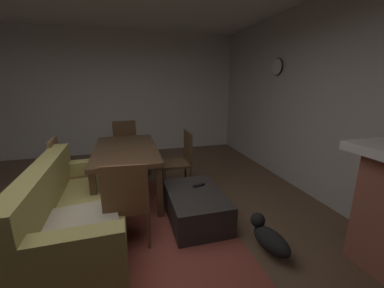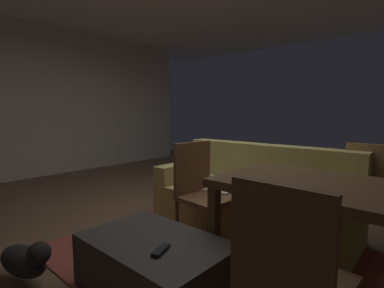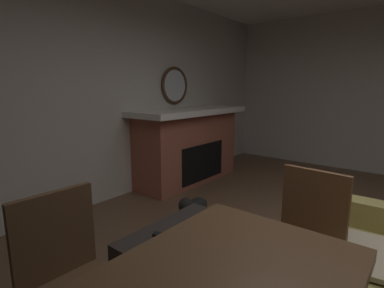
% 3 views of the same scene
% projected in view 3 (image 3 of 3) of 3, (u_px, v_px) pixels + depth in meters
% --- Properties ---
extents(wall_back_fireplace_side, '(8.07, 0.12, 2.79)m').
position_uv_depth(wall_back_fireplace_side, '(92.00, 94.00, 3.59)').
color(wall_back_fireplace_side, beige).
rests_on(wall_back_fireplace_side, ground).
extents(fireplace, '(2.06, 0.76, 1.16)m').
position_uv_depth(fireplace, '(189.00, 145.00, 4.61)').
color(fireplace, '#9E5642').
rests_on(fireplace, ground).
extents(round_wall_mirror, '(0.59, 0.05, 0.59)m').
position_uv_depth(round_wall_mirror, '(175.00, 86.00, 4.61)').
color(round_wall_mirror, '#4C331E').
extents(ottoman_coffee_table, '(0.99, 0.65, 0.37)m').
position_uv_depth(ottoman_coffee_table, '(187.00, 254.00, 2.28)').
color(ottoman_coffee_table, '#2D2826').
rests_on(ottoman_coffee_table, ground).
extents(tv_remote, '(0.10, 0.17, 0.02)m').
position_uv_depth(tv_remote, '(163.00, 236.00, 2.18)').
color(tv_remote, black).
rests_on(tv_remote, ottoman_coffee_table).
extents(dining_chair_west, '(0.48, 0.48, 0.93)m').
position_uv_depth(dining_chair_west, '(306.00, 232.00, 1.93)').
color(dining_chair_west, brown).
rests_on(dining_chair_west, ground).
extents(dining_chair_south, '(0.45, 0.45, 0.93)m').
position_uv_depth(dining_chair_south, '(67.00, 271.00, 1.53)').
color(dining_chair_south, '#513823').
rests_on(dining_chair_south, ground).
extents(small_dog, '(0.53, 0.29, 0.29)m').
position_uv_depth(small_dog, '(194.00, 208.00, 3.20)').
color(small_dog, black).
rests_on(small_dog, ground).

